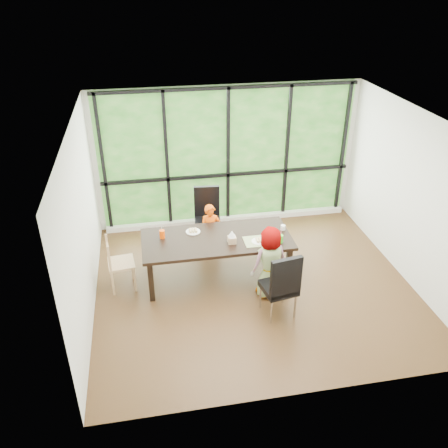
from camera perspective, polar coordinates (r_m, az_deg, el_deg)
The scene contains 23 objects.
ground at distance 7.62m, azimuth 3.59°, elevation -7.38°, with size 5.00×5.00×0.00m, color black.
back_wall at distance 8.90m, azimuth 0.43°, elevation 8.29°, with size 5.00×5.00×0.00m, color silver.
foliage_backdrop at distance 8.88m, azimuth 0.46°, elevation 8.24°, with size 4.80×0.02×2.65m, color #194913.
window_mullions at distance 8.85m, azimuth 0.51°, elevation 8.15°, with size 4.80×0.06×2.65m, color black, non-canonical shape.
window_sill at distance 9.36m, azimuth 0.52°, elevation 0.62°, with size 4.80×0.12×0.10m, color silver.
dining_table at distance 7.56m, azimuth -0.89°, elevation -4.17°, with size 2.36×1.04×0.75m, color black.
chair_window_leather at distance 8.38m, azimuth -2.04°, elevation 0.74°, with size 0.46×0.46×1.08m, color black.
chair_interior_leather at distance 6.76m, azimuth 6.74°, elevation -7.24°, with size 0.46×0.46×1.08m, color black.
chair_end_beech at distance 7.47m, azimuth -12.50°, elevation -4.71°, with size 0.42×0.40×0.90m, color tan.
child_toddler at distance 8.02m, azimuth -1.64°, elevation -0.96°, with size 0.37×0.24×1.01m, color #DF4C04.
child_older at distance 7.10m, azimuth 5.49°, elevation -4.71°, with size 0.58×0.37×1.18m, color gray.
placemat at distance 7.30m, azimuth 4.30°, elevation -2.09°, with size 0.46×0.34×0.01m, color tan.
plate_far at distance 7.53m, azimuth -3.82°, elevation -0.95°, with size 0.23×0.23×0.01m, color white.
plate_near at distance 7.28m, azimuth 4.28°, elevation -2.14°, with size 0.23×0.23×0.01m, color white.
orange_cup at distance 7.39m, azimuth -7.60°, elevation -1.24°, with size 0.09×0.09×0.14m, color #FE4D03.
green_cup at distance 7.27m, azimuth 6.96°, elevation -1.81°, with size 0.08×0.08×0.13m, color #3CD128.
white_mug at distance 7.63m, azimuth 7.25°, elevation -0.42°, with size 0.08×0.08×0.08m, color white.
tissue_box at distance 7.21m, azimuth 0.98°, elevation -1.95°, with size 0.13×0.13×0.11m, color tan.
crepe_rolls_far at distance 7.52m, azimuth -3.82°, elevation -0.78°, with size 0.15×0.12×0.04m, color tan, non-canonical shape.
crepe_rolls_near at distance 7.26m, azimuth 4.29°, elevation -1.97°, with size 0.10×0.12×0.04m, color tan, non-canonical shape.
straw_white at distance 7.34m, azimuth -7.66°, elevation -0.52°, with size 0.01×0.01×0.20m, color white.
straw_pink at distance 7.22m, azimuth 7.01°, elevation -1.10°, with size 0.01×0.01×0.20m, color pink.
tissue at distance 7.15m, azimuth 0.98°, elevation -1.20°, with size 0.12×0.12×0.11m, color white.
Camera 1 is at (-1.57, -5.91, 4.55)m, focal length 37.25 mm.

